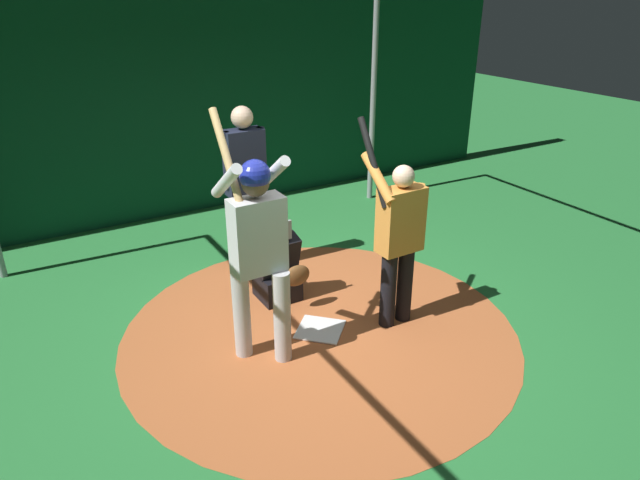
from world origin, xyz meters
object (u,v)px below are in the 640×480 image
umpire (246,180)px  catcher (279,268)px  home_plate (320,329)px  visitor (399,236)px  batter (257,243)px

umpire → catcher: bearing=-2.2°
home_plate → catcher: 0.81m
visitor → catcher: bearing=-142.2°
umpire → visitor: visitor is taller
home_plate → batter: (0.08, -0.64, 1.09)m
home_plate → batter: size_ratio=0.20×
batter → umpire: 1.74m
catcher → umpire: (-0.82, 0.03, 0.70)m
batter → catcher: 1.24m
home_plate → batter: 1.27m
batter → umpire: batter is taller
home_plate → umpire: bearing=-179.0°
catcher → umpire: bearing=177.8°
home_plate → catcher: (-0.73, -0.06, 0.35)m
home_plate → visitor: size_ratio=0.21×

